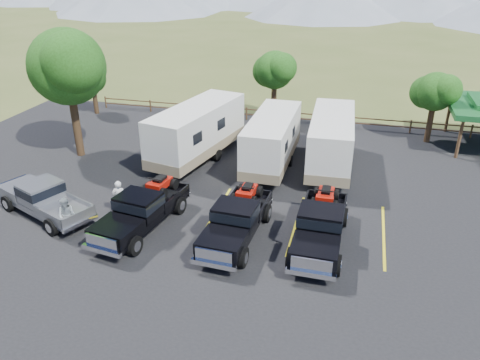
% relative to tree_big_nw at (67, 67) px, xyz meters
% --- Properties ---
extents(ground, '(320.00, 320.00, 0.00)m').
position_rel_tree_big_nw_xyz_m(ground, '(12.55, -9.03, -5.60)').
color(ground, '#435222').
rests_on(ground, ground).
extents(asphalt_lot, '(44.00, 34.00, 0.04)m').
position_rel_tree_big_nw_xyz_m(asphalt_lot, '(12.55, -6.03, -5.58)').
color(asphalt_lot, black).
rests_on(asphalt_lot, ground).
extents(stall_lines, '(12.12, 5.50, 0.01)m').
position_rel_tree_big_nw_xyz_m(stall_lines, '(12.55, -5.03, -5.55)').
color(stall_lines, gold).
rests_on(stall_lines, asphalt_lot).
extents(tree_big_nw, '(5.54, 5.18, 7.84)m').
position_rel_tree_big_nw_xyz_m(tree_big_nw, '(0.00, 0.00, 0.00)').
color(tree_big_nw, '#312313').
rests_on(tree_big_nw, ground).
extents(tree_ne_a, '(3.11, 2.92, 4.76)m').
position_rel_tree_big_nw_xyz_m(tree_ne_a, '(21.52, 7.99, -2.11)').
color(tree_ne_a, '#312313').
rests_on(tree_ne_a, ground).
extents(tree_north, '(3.46, 3.24, 5.25)m').
position_rel_tree_big_nw_xyz_m(tree_north, '(10.52, 9.99, -1.76)').
color(tree_north, '#312313').
rests_on(tree_north, ground).
extents(tree_nw_small, '(2.59, 2.43, 3.85)m').
position_rel_tree_big_nw_xyz_m(tree_nw_small, '(-3.48, 7.99, -2.81)').
color(tree_nw_small, '#312313').
rests_on(tree_nw_small, ground).
extents(rail_fence, '(36.12, 0.12, 1.00)m').
position_rel_tree_big_nw_xyz_m(rail_fence, '(14.55, 9.47, -4.99)').
color(rail_fence, '#4F3522').
rests_on(rail_fence, ground).
extents(rig_left, '(2.77, 6.16, 1.99)m').
position_rel_tree_big_nw_xyz_m(rig_left, '(7.70, -7.06, -4.60)').
color(rig_left, black).
rests_on(rig_left, asphalt_lot).
extents(rig_center, '(2.33, 5.99, 1.97)m').
position_rel_tree_big_nw_xyz_m(rig_center, '(12.13, -6.80, -4.61)').
color(rig_center, black).
rests_on(rig_center, asphalt_lot).
extents(rig_right, '(2.20, 6.09, 2.03)m').
position_rel_tree_big_nw_xyz_m(rig_right, '(15.77, -6.38, -4.58)').
color(rig_right, black).
rests_on(rig_right, asphalt_lot).
extents(trailer_left, '(4.13, 9.71, 3.37)m').
position_rel_tree_big_nw_xyz_m(trailer_left, '(7.50, 1.20, -3.79)').
color(trailer_left, white).
rests_on(trailer_left, asphalt_lot).
extents(trailer_center, '(2.39, 8.87, 3.09)m').
position_rel_tree_big_nw_xyz_m(trailer_center, '(12.11, 1.28, -3.94)').
color(trailer_center, white).
rests_on(trailer_center, asphalt_lot).
extents(trailer_right, '(2.66, 9.18, 3.19)m').
position_rel_tree_big_nw_xyz_m(trailer_right, '(15.49, 1.88, -3.89)').
color(trailer_right, white).
rests_on(trailer_right, asphalt_lot).
extents(pickup_silver, '(6.01, 3.87, 1.72)m').
position_rel_tree_big_nw_xyz_m(pickup_silver, '(2.66, -7.27, -4.66)').
color(pickup_silver, gray).
rests_on(pickup_silver, asphalt_lot).
extents(person_a, '(0.77, 0.61, 1.85)m').
position_rel_tree_big_nw_xyz_m(person_a, '(6.17, -6.34, -4.63)').
color(person_a, silver).
rests_on(person_a, asphalt_lot).
extents(person_b, '(0.90, 0.74, 1.70)m').
position_rel_tree_big_nw_xyz_m(person_b, '(4.58, -8.33, -4.70)').
color(person_b, gray).
rests_on(person_b, asphalt_lot).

